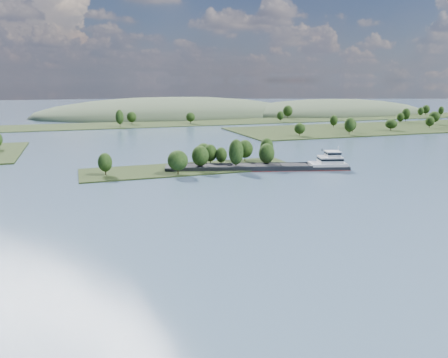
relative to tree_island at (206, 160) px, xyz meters
name	(u,v)px	position (x,y,z in m)	size (l,w,h in m)	color
ground	(233,202)	(-7.68, -58.86, -4.09)	(1800.00, 1800.00, 0.00)	#3C5368
tree_island	(206,160)	(0.00, 0.00, 0.00)	(100.00, 31.30, 15.38)	black
right_bank	(409,126)	(223.85, 120.62, -3.05)	(320.00, 90.00, 15.15)	black
back_shoreline	(141,124)	(1.37, 220.91, -3.35)	(900.00, 60.00, 16.53)	black
hill_east	(332,113)	(252.32, 291.14, -4.09)	(260.00, 140.00, 36.00)	#3B4A33
hill_west	(172,116)	(52.32, 321.14, -4.09)	(320.00, 160.00, 44.00)	#3B4A33
cargo_barge	(271,166)	(28.19, -11.33, -2.63)	(85.43, 32.36, 11.60)	black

